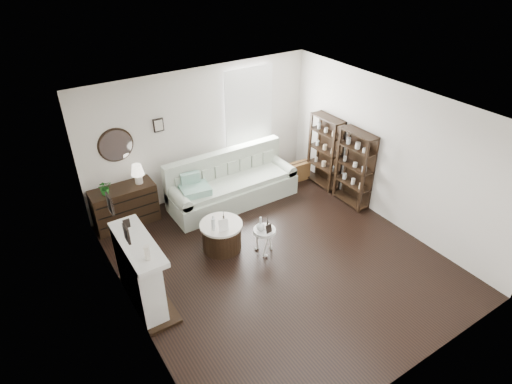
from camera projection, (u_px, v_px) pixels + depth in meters
room at (234, 115)px, 8.91m from camera, size 5.50×5.50×5.50m
fireplace at (140, 275)px, 6.35m from camera, size 0.50×1.40×1.84m
shelf_unit_far at (325, 152)px, 9.25m from camera, size 0.30×0.80×1.60m
shelf_unit_near at (354, 168)px, 8.61m from camera, size 0.30×0.80×1.60m
sofa at (231, 186)px, 8.92m from camera, size 2.67×0.93×1.04m
quilt at (195, 190)px, 8.29m from camera, size 0.61×0.52×0.14m
suitcase at (296, 172)px, 9.69m from camera, size 0.65×0.24×0.43m
dresser at (125, 206)px, 8.19m from camera, size 1.19×0.51×0.80m
table_lamp at (138, 174)px, 8.03m from camera, size 0.30×0.30×0.39m
potted_plant at (105, 188)px, 7.73m from camera, size 0.25×0.22×0.27m
drum_table at (222, 236)px, 7.61m from camera, size 0.76×0.76×0.53m
pedestal_table at (264, 231)px, 7.42m from camera, size 0.41×0.41×0.49m
eiffel_drum at (224, 217)px, 7.50m from camera, size 0.12×0.12×0.18m
bottle_drum at (213, 223)px, 7.25m from camera, size 0.07×0.07×0.29m
card_frame_drum at (223, 225)px, 7.25m from camera, size 0.17×0.09×0.22m
eiffel_ped at (267, 223)px, 7.40m from camera, size 0.13×0.13×0.19m
flask_ped at (261, 224)px, 7.30m from camera, size 0.15×0.15×0.27m
card_frame_ped at (269, 229)px, 7.29m from camera, size 0.12×0.06×0.15m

